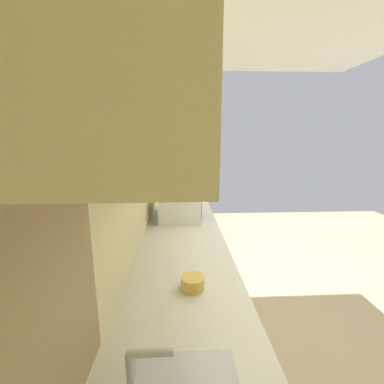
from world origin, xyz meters
TOP-DOWN VIEW (x-y plane):
  - ground_plane at (0.00, 0.00)m, footprint 6.86×6.86m
  - wall_back at (0.00, 1.48)m, footprint 4.41×0.12m
  - counter_run at (-0.42, 1.11)m, footprint 3.45×0.65m
  - upper_cabinets at (-0.42, 1.25)m, footprint 2.45×0.34m
  - window_back_wall at (-1.38, 1.41)m, footprint 0.42×0.02m
  - oven_range at (1.61, 1.11)m, footprint 0.62×0.64m
  - microwave at (0.44, 1.13)m, footprint 0.53×0.39m
  - bowl at (-0.76, 1.06)m, footprint 0.12×0.12m

SIDE VIEW (x-z plane):
  - ground_plane at x=0.00m, z-range 0.00..0.00m
  - counter_run at x=-0.42m, z-range 0.00..0.90m
  - oven_range at x=1.61m, z-range -0.07..1.01m
  - bowl at x=-0.76m, z-range 0.91..0.97m
  - microwave at x=0.44m, z-range 0.90..1.16m
  - window_back_wall at x=-1.38m, z-range 0.97..1.63m
  - wall_back at x=0.00m, z-range 0.00..2.71m
  - upper_cabinets at x=-0.42m, z-range 1.60..2.31m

